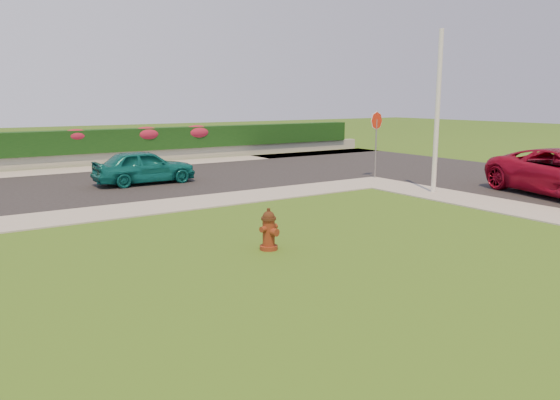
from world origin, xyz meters
TOP-DOWN VIEW (x-y plane):
  - ground at (0.00, 0.00)m, footprint 120.00×120.00m
  - street_far at (-5.00, 14.00)m, footprint 26.00×8.00m
  - curb_corner at (7.00, 9.00)m, footprint 2.00×2.00m
  - sidewalk_beyond at (-1.00, 19.00)m, footprint 34.00×2.00m
  - retaining_wall at (-1.00, 20.50)m, footprint 34.00×0.40m
  - hedge at (-1.00, 20.60)m, footprint 32.00×0.90m
  - fire_hydrant at (-1.34, 3.30)m, footprint 0.47×0.45m
  - sedan_teal at (-0.43, 13.42)m, footprint 3.73×1.51m
  - utility_pole at (7.10, 6.14)m, footprint 0.16×0.16m
  - stop_sign at (7.85, 9.79)m, footprint 0.72×0.15m
  - flower_clump_d at (-1.16, 20.50)m, footprint 1.27×0.81m
  - flower_clump_e at (2.28, 20.50)m, footprint 1.47×0.95m
  - flower_clump_f at (5.03, 20.50)m, footprint 1.51×0.97m

SIDE VIEW (x-z plane):
  - ground at x=0.00m, z-range 0.00..0.00m
  - street_far at x=-5.00m, z-range 0.00..0.04m
  - curb_corner at x=7.00m, z-range 0.00..0.04m
  - sidewalk_beyond at x=-1.00m, z-range 0.00..0.04m
  - retaining_wall at x=-1.00m, z-range 0.00..0.60m
  - fire_hydrant at x=-1.34m, z-range -0.02..0.88m
  - sedan_teal at x=-0.43m, z-range 0.04..1.31m
  - hedge at x=-1.00m, z-range 0.60..1.70m
  - flower_clump_f at x=5.03m, z-range 1.02..1.78m
  - flower_clump_e at x=2.28m, z-range 1.04..1.78m
  - flower_clump_d at x=-1.16m, z-range 1.13..1.77m
  - stop_sign at x=7.85m, z-range 0.66..3.34m
  - utility_pole at x=7.10m, z-range 0.00..5.40m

